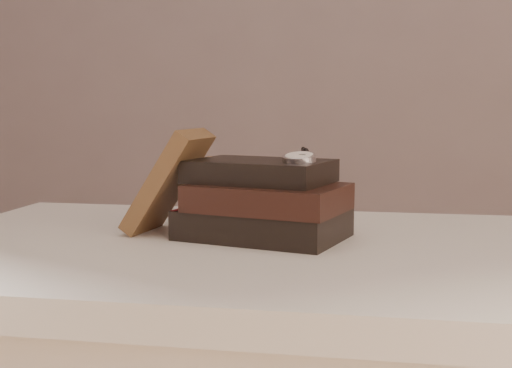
# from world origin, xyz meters

# --- Properties ---
(table) EXTENTS (1.00, 0.60, 0.75)m
(table) POSITION_xyz_m (0.00, 0.35, 0.66)
(table) COLOR silver
(table) RESTS_ON ground
(book_stack) EXTENTS (0.25, 0.20, 0.11)m
(book_stack) POSITION_xyz_m (-0.02, 0.39, 0.80)
(book_stack) COLOR black
(book_stack) RESTS_ON table
(journal) EXTENTS (0.12, 0.11, 0.15)m
(journal) POSITION_xyz_m (-0.17, 0.40, 0.82)
(journal) COLOR #452D1A
(journal) RESTS_ON table
(pocket_watch) EXTENTS (0.05, 0.15, 0.02)m
(pocket_watch) POSITION_xyz_m (0.03, 0.37, 0.87)
(pocket_watch) COLOR silver
(pocket_watch) RESTS_ON book_stack
(eyeglasses) EXTENTS (0.11, 0.12, 0.04)m
(eyeglasses) POSITION_xyz_m (-0.08, 0.48, 0.81)
(eyeglasses) COLOR silver
(eyeglasses) RESTS_ON book_stack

